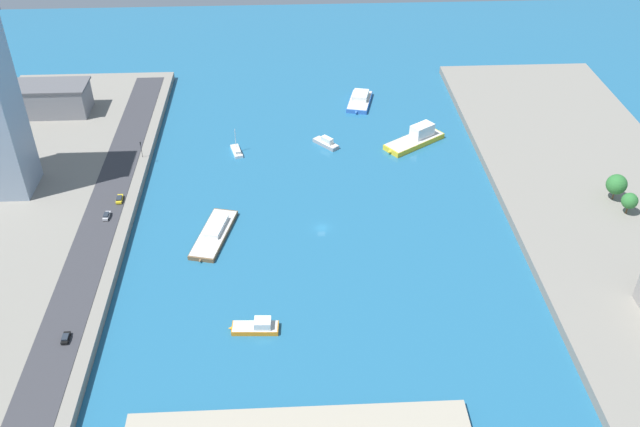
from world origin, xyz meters
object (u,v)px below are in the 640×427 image
(ferry_yellow_fast, at_px, (416,138))
(taxi_yellow_cab, at_px, (119,199))
(suv_black, at_px, (66,338))
(sedan_silver, at_px, (107,216))
(warehouse_low_gray, at_px, (43,99))
(barge_flat_brown, at_px, (214,233))
(water_taxi_orange, at_px, (257,327))
(catamaran_blue, at_px, (360,100))
(yacht_sleek_gray, at_px, (326,143))
(sailboat_small_white, at_px, (237,151))
(traffic_light_waterfront, at_px, (141,147))

(ferry_yellow_fast, xyz_separation_m, taxi_yellow_cab, (108.11, 39.74, 1.84))
(suv_black, distance_m, sedan_silver, 54.89)
(suv_black, xyz_separation_m, taxi_yellow_cab, (-2.15, -64.54, 0.04))
(warehouse_low_gray, bearing_deg, sedan_silver, 117.63)
(barge_flat_brown, xyz_separation_m, suv_black, (35.09, 47.81, 2.92))
(water_taxi_orange, xyz_separation_m, ferry_yellow_fast, (-60.37, -100.03, 0.89))
(barge_flat_brown, bearing_deg, suv_black, 53.72)
(water_taxi_orange, xyz_separation_m, sedan_silver, (50.12, -50.65, 2.77))
(catamaran_blue, height_order, warehouse_low_gray, warehouse_low_gray)
(yacht_sleek_gray, relative_size, suv_black, 2.50)
(water_taxi_orange, height_order, warehouse_low_gray, warehouse_low_gray)
(sailboat_small_white, distance_m, warehouse_low_gray, 86.76)
(barge_flat_brown, height_order, sedan_silver, sedan_silver)
(water_taxi_orange, height_order, traffic_light_waterfront, traffic_light_waterfront)
(sailboat_small_white, relative_size, ferry_yellow_fast, 0.41)
(catamaran_blue, relative_size, ferry_yellow_fast, 0.84)
(yacht_sleek_gray, xyz_separation_m, traffic_light_waterfront, (69.23, 10.73, 6.22))
(sedan_silver, bearing_deg, barge_flat_brown, 168.67)
(water_taxi_orange, relative_size, traffic_light_waterfront, 2.14)
(yacht_sleek_gray, distance_m, taxi_yellow_cab, 82.54)
(warehouse_low_gray, bearing_deg, suv_black, 107.08)
(water_taxi_orange, bearing_deg, yacht_sleek_gray, -103.86)
(taxi_yellow_cab, bearing_deg, water_taxi_orange, 128.37)
(sailboat_small_white, height_order, ferry_yellow_fast, sailboat_small_white)
(suv_black, height_order, traffic_light_waterfront, traffic_light_waterfront)
(catamaran_blue, relative_size, suv_black, 5.01)
(water_taxi_orange, bearing_deg, catamaran_blue, -107.01)
(catamaran_blue, relative_size, taxi_yellow_cab, 4.23)
(sedan_silver, bearing_deg, sailboat_small_white, -131.51)
(taxi_yellow_cab, xyz_separation_m, traffic_light_waterfront, (-3.15, -28.85, 3.44))
(water_taxi_orange, height_order, yacht_sleek_gray, water_taxi_orange)
(sailboat_small_white, relative_size, catamaran_blue, 0.49)
(warehouse_low_gray, bearing_deg, water_taxi_orange, 125.32)
(yacht_sleek_gray, bearing_deg, barge_flat_brown, 55.00)
(catamaran_blue, height_order, traffic_light_waterfront, traffic_light_waterfront)
(sedan_silver, relative_size, traffic_light_waterfront, 0.72)
(water_taxi_orange, bearing_deg, taxi_yellow_cab, -51.63)
(barge_flat_brown, bearing_deg, sedan_silver, -11.33)
(catamaran_blue, bearing_deg, yacht_sleek_gray, 64.80)
(warehouse_low_gray, relative_size, sedan_silver, 8.09)
(sailboat_small_white, xyz_separation_m, sedan_silver, (40.08, 45.28, 3.21))
(water_taxi_orange, distance_m, catamaran_blue, 141.99)
(catamaran_blue, relative_size, traffic_light_waterfront, 3.33)
(suv_black, bearing_deg, catamaran_blue, -123.14)
(catamaran_blue, distance_m, yacht_sleek_gray, 39.68)
(suv_black, bearing_deg, traffic_light_waterfront, -93.25)
(sedan_silver, distance_m, taxi_yellow_cab, 9.94)
(barge_flat_brown, bearing_deg, sailboat_small_white, -95.18)
(ferry_yellow_fast, distance_m, taxi_yellow_cab, 115.20)
(catamaran_blue, distance_m, suv_black, 167.24)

